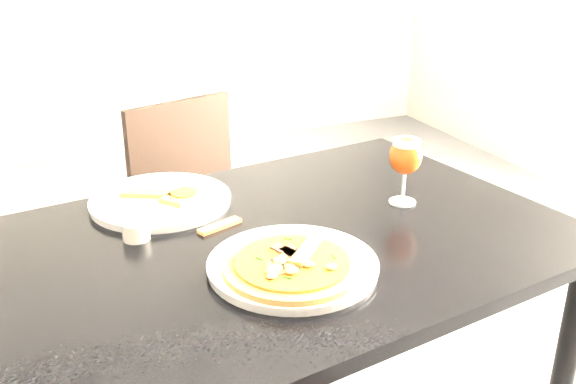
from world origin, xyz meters
name	(u,v)px	position (x,y,z in m)	size (l,w,h in m)	color
dining_table	(276,275)	(0.24, 0.10, 0.66)	(1.30, 0.96, 0.75)	black
chair_far	(204,223)	(0.28, 0.81, 0.46)	(0.48, 0.48, 0.84)	black
plate_main	(293,265)	(0.21, -0.04, 0.76)	(0.31, 0.31, 0.02)	silver
pizza	(292,264)	(0.20, -0.06, 0.78)	(0.25, 0.25, 0.03)	brown
plate_second	(161,201)	(0.06, 0.35, 0.76)	(0.31, 0.31, 0.02)	silver
crust_scraps	(172,195)	(0.08, 0.34, 0.77)	(0.19, 0.14, 0.01)	brown
loose_crust	(220,226)	(0.15, 0.18, 0.75)	(0.10, 0.02, 0.01)	brown
sauce_cup	(136,230)	(-0.02, 0.20, 0.77)	(0.05, 0.05, 0.04)	silver
beer_glass	(406,157)	(0.57, 0.14, 0.86)	(0.07, 0.07, 0.15)	silver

